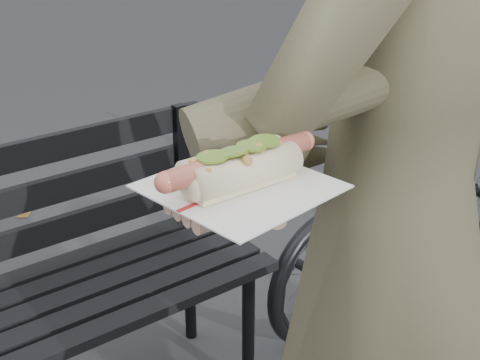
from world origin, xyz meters
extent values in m
cylinder|color=black|center=(0.56, 0.68, 0.23)|extent=(0.04, 0.04, 0.45)
cylinder|color=black|center=(0.56, 1.02, 0.23)|extent=(0.04, 0.04, 0.45)
cube|color=black|center=(-0.11, 0.67, 0.47)|extent=(1.50, 0.07, 0.03)
cube|color=black|center=(-0.11, 0.76, 0.47)|extent=(1.50, 0.07, 0.03)
cube|color=black|center=(-0.11, 0.85, 0.47)|extent=(1.50, 0.07, 0.03)
cube|color=black|center=(0.56, 1.04, 0.67)|extent=(0.04, 0.03, 0.42)
imported|color=black|center=(1.43, 0.78, 0.40)|extent=(1.57, 0.66, 0.80)
imported|color=brown|center=(0.36, 0.00, 0.95)|extent=(0.74, 0.52, 1.91)
cylinder|color=brown|center=(0.21, -0.01, 1.26)|extent=(0.51, 0.23, 0.19)
cylinder|color=#D8A384|center=(-0.02, -0.09, 1.20)|extent=(0.09, 0.08, 0.07)
ellipsoid|color=#D8A384|center=(-0.06, -0.10, 1.19)|extent=(0.10, 0.12, 0.03)
cylinder|color=#D8A384|center=(-0.11, -0.13, 1.19)|extent=(0.05, 0.02, 0.02)
cylinder|color=#D8A384|center=(-0.11, -0.11, 1.19)|extent=(0.05, 0.02, 0.02)
cylinder|color=#D8A384|center=(-0.11, -0.09, 1.19)|extent=(0.05, 0.02, 0.02)
cylinder|color=#D8A384|center=(-0.11, -0.07, 1.19)|extent=(0.05, 0.02, 0.02)
cylinder|color=#D8A384|center=(-0.05, -0.16, 1.19)|extent=(0.04, 0.05, 0.02)
cube|color=white|center=(-0.06, -0.10, 1.21)|extent=(0.21, 0.21, 0.00)
cube|color=#B21E1E|center=(-0.06, -0.10, 1.21)|extent=(0.19, 0.03, 0.00)
cylinder|color=#D56552|center=(-0.06, -0.10, 1.24)|extent=(0.20, 0.02, 0.02)
sphere|color=#D56552|center=(-0.16, -0.10, 1.24)|extent=(0.03, 0.02, 0.02)
sphere|color=#D56552|center=(0.04, -0.10, 1.24)|extent=(0.02, 0.02, 0.02)
sphere|color=#9E6B2D|center=(-0.07, -0.12, 1.25)|extent=(0.01, 0.01, 0.01)
sphere|color=#9E6B2D|center=(-0.03, -0.10, 1.25)|extent=(0.01, 0.01, 0.01)
sphere|color=#9E6B2D|center=(-0.06, -0.11, 1.25)|extent=(0.01, 0.01, 0.01)
sphere|color=#9E6B2D|center=(-0.02, -0.11, 1.24)|extent=(0.01, 0.01, 0.01)
sphere|color=#9E6B2D|center=(-0.03, -0.08, 1.25)|extent=(0.01, 0.01, 0.01)
sphere|color=#9E6B2D|center=(-0.12, -0.11, 1.24)|extent=(0.01, 0.01, 0.01)
sphere|color=#9E6B2D|center=(-0.03, -0.09, 1.25)|extent=(0.01, 0.01, 0.01)
sphere|color=#9E6B2D|center=(-0.03, -0.10, 1.25)|extent=(0.01, 0.01, 0.01)
sphere|color=#9E6B2D|center=(-0.06, -0.09, 1.25)|extent=(0.01, 0.01, 0.01)
sphere|color=#9E6B2D|center=(-0.07, -0.10, 1.25)|extent=(0.01, 0.01, 0.01)
sphere|color=#9E6B2D|center=(-0.12, -0.12, 1.25)|extent=(0.01, 0.01, 0.01)
sphere|color=#9E6B2D|center=(-0.07, -0.09, 1.25)|extent=(0.01, 0.01, 0.01)
sphere|color=#9E6B2D|center=(-0.11, -0.11, 1.25)|extent=(0.01, 0.01, 0.01)
sphere|color=#9E6B2D|center=(-0.10, -0.09, 1.25)|extent=(0.01, 0.01, 0.01)
sphere|color=#9E6B2D|center=(-0.01, -0.11, 1.25)|extent=(0.01, 0.01, 0.01)
sphere|color=#9E6B2D|center=(0.00, -0.10, 1.25)|extent=(0.01, 0.01, 0.01)
sphere|color=#9E6B2D|center=(-0.12, -0.09, 1.25)|extent=(0.01, 0.01, 0.01)
sphere|color=#9E6B2D|center=(-0.06, -0.10, 1.25)|extent=(0.01, 0.01, 0.01)
sphere|color=#9E6B2D|center=(-0.03, -0.09, 1.24)|extent=(0.01, 0.01, 0.01)
sphere|color=#9E6B2D|center=(-0.08, -0.10, 1.25)|extent=(0.01, 0.01, 0.01)
sphere|color=#9E6B2D|center=(-0.04, -0.11, 1.25)|extent=(0.01, 0.01, 0.01)
sphere|color=#9E6B2D|center=(-0.09, -0.11, 1.25)|extent=(0.01, 0.01, 0.01)
sphere|color=#9E6B2D|center=(-0.04, -0.11, 1.25)|extent=(0.01, 0.01, 0.01)
sphere|color=#9E6B2D|center=(-0.04, -0.09, 1.25)|extent=(0.01, 0.01, 0.01)
cylinder|color=olive|center=(-0.10, -0.10, 1.26)|extent=(0.04, 0.04, 0.01)
cylinder|color=olive|center=(-0.07, -0.10, 1.26)|extent=(0.04, 0.04, 0.01)
cylinder|color=olive|center=(-0.04, -0.10, 1.26)|extent=(0.04, 0.04, 0.00)
cylinder|color=olive|center=(-0.02, -0.10, 1.26)|extent=(0.04, 0.04, 0.01)
cube|color=brown|center=(1.00, 0.71, 0.00)|extent=(0.08, 0.08, 0.00)
cube|color=brown|center=(1.13, 1.73, 0.00)|extent=(0.05, 0.07, 0.00)
cube|color=brown|center=(0.42, 2.31, 0.00)|extent=(0.09, 0.10, 0.00)
cube|color=brown|center=(2.38, 1.13, 0.00)|extent=(0.08, 0.09, 0.00)
camera|label=1|loc=(-0.48, -0.67, 1.55)|focal=50.00mm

